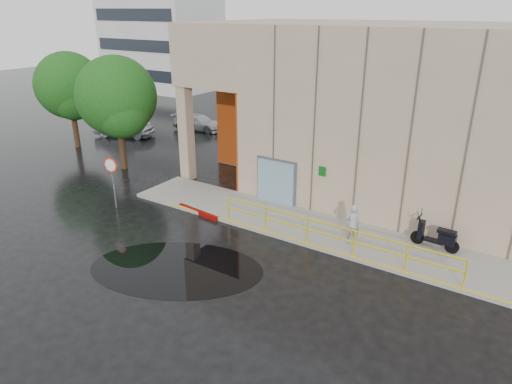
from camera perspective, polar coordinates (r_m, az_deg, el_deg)
ground at (r=17.42m, az=-8.30°, el=-7.94°), size 120.00×120.00×0.00m
sidewalk at (r=18.88m, az=10.18°, el=-5.31°), size 20.00×3.00×0.15m
building at (r=23.13m, az=19.98°, el=9.68°), size 20.00×10.17×8.00m
guardrail at (r=17.41m, az=9.27°, el=-5.47°), size 9.56×0.06×1.03m
distant_building at (r=54.72m, az=-11.93°, el=20.39°), size 12.00×8.08×15.00m
person at (r=17.87m, az=11.94°, el=-3.95°), size 0.70×0.64×1.60m
scooter at (r=18.38m, az=21.69°, el=-4.37°), size 1.82×0.67×1.39m
stop_sign at (r=21.57m, az=-17.61°, el=2.50°), size 0.73×0.18×2.46m
red_curb at (r=20.74m, az=-7.25°, el=-2.50°), size 2.41×0.44×0.18m
puddle at (r=16.74m, az=-9.92°, el=-9.38°), size 7.29×6.11×0.01m
car_a at (r=34.47m, az=-16.19°, el=7.91°), size 4.70×3.12×1.49m
car_b at (r=37.19m, az=-15.69°, el=8.80°), size 4.11×1.99×1.30m
car_c at (r=35.25m, az=-7.22°, el=8.64°), size 4.21×2.18×1.17m
tree_near at (r=26.44m, az=-16.91°, el=10.96°), size 4.39×4.39×6.36m
tree_far at (r=32.03m, az=-22.23°, el=11.90°), size 4.23×4.23×6.17m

